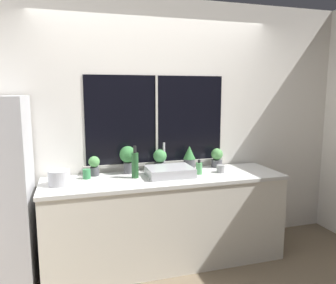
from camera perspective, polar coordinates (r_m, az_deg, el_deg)
The scene contains 15 objects.
ground_plane at distance 3.35m, azimuth 1.27°, elevation -22.45°, with size 14.00×14.00×0.00m, color brown.
wall_back at distance 3.57m, azimuth -2.14°, elevation 2.54°, with size 8.00×0.09×2.70m.
wall_right at distance 5.26m, azimuth 19.77°, elevation 4.06°, with size 0.06×7.00×2.70m.
counter at distance 3.42m, azimuth -0.38°, elevation -13.33°, with size 2.40×0.66×0.90m.
sink at distance 3.30m, azimuth 0.26°, elevation -5.13°, with size 0.45×0.40×0.31m.
potted_plant_far_left at distance 3.38m, azimuth -12.72°, elevation -3.93°, with size 0.11×0.11×0.20m.
potted_plant_left at distance 3.40m, azimuth -7.01°, elevation -2.54°, with size 0.17×0.17×0.29m.
potted_plant_center at distance 3.49m, azimuth -1.41°, elevation -3.03°, with size 0.14×0.14×0.24m.
potted_plant_right at distance 3.58m, azimuth 3.73°, elevation -2.64°, with size 0.13×0.13×0.26m.
potted_plant_far_right at distance 3.71m, azimuth 8.52°, elevation -2.65°, with size 0.13×0.13×0.21m.
soap_bottle at distance 3.38m, azimuth 5.43°, elevation -4.55°, with size 0.07×0.07×0.15m.
bottle_tall at distance 3.23m, azimuth -5.77°, elevation -3.93°, with size 0.07×0.07×0.32m.
mug_grey at distance 3.49m, azimuth 9.14°, elevation -4.62°, with size 0.08×0.08×0.08m.
mug_green at distance 3.30m, azimuth -13.98°, elevation -5.42°, with size 0.08×0.08×0.09m.
kettle at distance 3.14m, azimuth -18.41°, elevation -5.82°, with size 0.20×0.20×0.15m.
Camera 1 is at (-0.88, -2.73, 1.74)m, focal length 35.00 mm.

